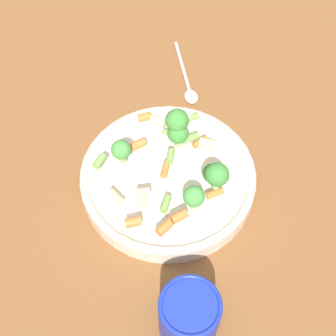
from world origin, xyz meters
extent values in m
plane|color=brown|center=(0.00, 0.00, 0.00)|extent=(3.00, 3.00, 0.00)
cylinder|color=beige|center=(0.00, 0.00, 0.02)|extent=(0.29, 0.29, 0.03)
torus|color=beige|center=(0.00, 0.00, 0.03)|extent=(0.29, 0.29, 0.01)
cylinder|color=#8CB766|center=(0.01, -0.08, 0.05)|extent=(0.01, 0.01, 0.02)
sphere|color=#479342|center=(0.01, -0.08, 0.07)|extent=(0.03, 0.03, 0.03)
cylinder|color=#8CB766|center=(0.05, -0.07, 0.07)|extent=(0.01, 0.01, 0.02)
sphere|color=#3D8438|center=(0.05, -0.07, 0.09)|extent=(0.04, 0.04, 0.04)
cylinder|color=#8CB766|center=(-0.07, 0.03, 0.07)|extent=(0.01, 0.01, 0.02)
sphere|color=#479342|center=(-0.07, 0.03, 0.09)|extent=(0.03, 0.03, 0.03)
cylinder|color=#8CB766|center=(0.06, -0.05, 0.05)|extent=(0.01, 0.01, 0.01)
sphere|color=#33722D|center=(0.06, -0.05, 0.07)|extent=(0.03, 0.03, 0.03)
cylinder|color=#8CB766|center=(0.04, 0.05, 0.07)|extent=(0.01, 0.01, 0.02)
sphere|color=#3D8438|center=(0.04, 0.05, 0.09)|extent=(0.04, 0.04, 0.04)
cylinder|color=#8CB766|center=(0.03, 0.04, 0.05)|extent=(0.01, 0.01, 0.02)
sphere|color=#3D8438|center=(0.03, 0.04, 0.07)|extent=(0.04, 0.04, 0.04)
cylinder|color=orange|center=(-0.02, -0.10, 0.06)|extent=(0.03, 0.02, 0.01)
cylinder|color=#729E4C|center=(-0.10, 0.05, 0.06)|extent=(0.03, 0.03, 0.01)
cylinder|color=orange|center=(-0.05, -0.10, 0.06)|extent=(0.03, 0.02, 0.01)
cylinder|color=beige|center=(0.06, 0.08, 0.06)|extent=(0.02, 0.02, 0.01)
cylinder|color=beige|center=(-0.06, -0.04, 0.07)|extent=(0.02, 0.02, 0.01)
cylinder|color=#729E4C|center=(-0.03, -0.06, 0.05)|extent=(0.03, 0.03, 0.01)
cylinder|color=beige|center=(-0.10, -0.02, 0.05)|extent=(0.02, 0.03, 0.01)
cylinder|color=orange|center=(-0.09, -0.08, 0.05)|extent=(0.02, 0.02, 0.01)
cylinder|color=#729E4C|center=(0.01, 0.01, 0.06)|extent=(0.02, 0.03, 0.01)
cylinder|color=beige|center=(0.02, 0.10, 0.05)|extent=(0.03, 0.03, 0.01)
cylinder|color=orange|center=(-0.01, -0.01, 0.06)|extent=(0.02, 0.03, 0.01)
cylinder|color=orange|center=(0.05, -0.07, 0.05)|extent=(0.03, 0.01, 0.01)
cylinder|color=#729E4C|center=(0.08, 0.09, 0.05)|extent=(0.03, 0.01, 0.01)
cylinder|color=beige|center=(-0.06, -0.05, 0.06)|extent=(0.02, 0.02, 0.01)
cylinder|color=#729E4C|center=(0.06, 0.09, 0.05)|extent=(0.02, 0.03, 0.01)
cylinder|color=orange|center=(-0.03, 0.05, 0.06)|extent=(0.03, 0.02, 0.01)
cylinder|color=orange|center=(0.07, 0.03, 0.05)|extent=(0.03, 0.02, 0.01)
cylinder|color=beige|center=(0.08, 0.01, 0.06)|extent=(0.03, 0.03, 0.01)
cylinder|color=#729E4C|center=(0.03, 0.05, 0.06)|extent=(0.03, 0.03, 0.01)
cylinder|color=#729E4C|center=(0.06, 0.04, 0.06)|extent=(0.03, 0.01, 0.01)
cylinder|color=orange|center=(0.00, 0.11, 0.05)|extent=(0.02, 0.02, 0.01)
cylinder|color=#192DAD|center=(-0.06, -0.23, 0.04)|extent=(0.08, 0.08, 0.09)
torus|color=#192DAD|center=(-0.06, -0.23, 0.09)|extent=(0.08, 0.08, 0.01)
cylinder|color=silver|center=(0.13, 0.25, 0.01)|extent=(0.03, 0.14, 0.01)
ellipsoid|color=silver|center=(0.11, 0.17, 0.01)|extent=(0.03, 0.04, 0.01)
camera|label=1|loc=(-0.15, -0.40, 0.68)|focal=50.00mm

